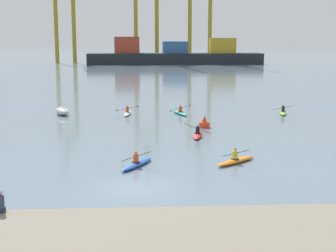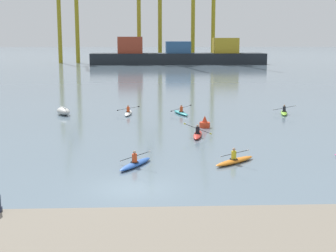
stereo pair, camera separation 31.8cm
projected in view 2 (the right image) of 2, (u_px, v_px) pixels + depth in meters
ground_plane at (134, 189)px, 24.69m from camera, size 800.00×800.00×0.00m
container_barge at (178, 55)px, 141.92m from camera, size 49.65×8.95×7.76m
gantry_crane_west at (67, 9)px, 146.52m from camera, size 6.44×16.41×31.70m
gantry_crane_west_mid at (149, 1)px, 148.21m from camera, size 7.57×17.53×37.73m
gantry_crane_east_mid at (204, 3)px, 149.53m from camera, size 7.42×18.62×36.84m
capsized_dinghy at (63, 111)px, 48.39m from camera, size 2.09×2.82×0.76m
channel_buoy at (205, 123)px, 41.51m from camera, size 0.90×0.90×1.00m
kayak_lime at (284, 112)px, 48.91m from camera, size 2.19×3.44×0.95m
kayak_teal at (181, 112)px, 48.75m from camera, size 2.16×3.43×0.95m
kayak_blue at (135, 163)px, 28.98m from camera, size 2.17×3.27×1.08m
kayak_red at (198, 134)px, 37.72m from camera, size 2.15×3.45×1.06m
kayak_white at (128, 113)px, 48.58m from camera, size 2.26×3.44×0.95m
kayak_orange at (235, 160)px, 29.69m from camera, size 2.95×2.69×1.05m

